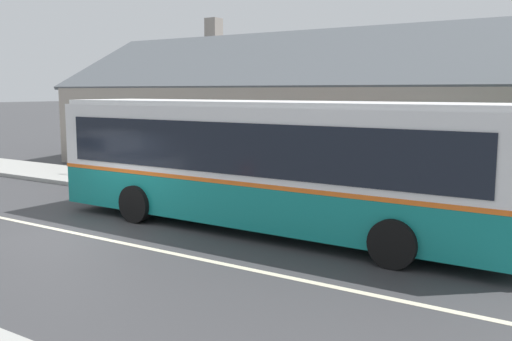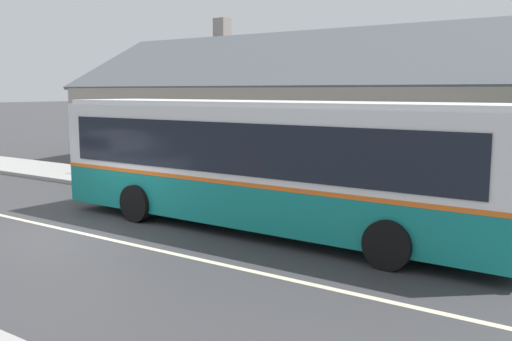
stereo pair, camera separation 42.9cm
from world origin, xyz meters
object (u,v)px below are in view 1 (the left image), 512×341
Objects in this scene: bench_down_street at (256,183)px; transit_bus at (267,162)px; bench_by_building at (140,172)px; bike_rack at (78,162)px.

transit_bus is at bearing -52.30° from bench_down_street.
transit_bus is 6.67× the size of bench_down_street.
bike_rack is (-3.67, 0.24, 0.11)m from bench_by_building.
bench_down_street is at bearing 3.40° from bench_by_building.
bench_down_street reaches higher than bike_rack.
bench_by_building is at bearing -3.82° from bike_rack.
bench_down_street is (4.82, 0.29, -0.00)m from bench_by_building.
bench_down_street is (-2.35, 3.03, -1.16)m from transit_bus.
bench_by_building is 1.61× the size of bike_rack.
transit_bus reaches higher than bike_rack.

